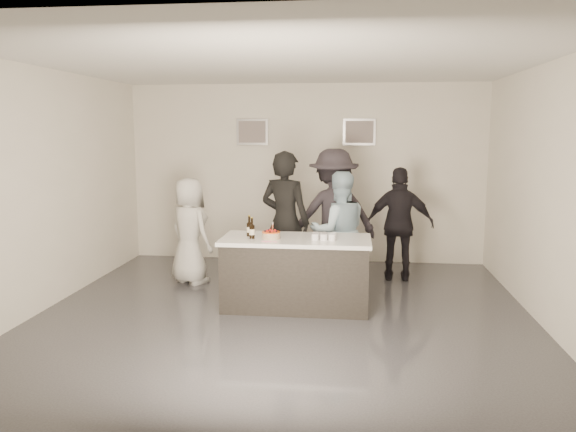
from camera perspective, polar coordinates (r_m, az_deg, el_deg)
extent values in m
plane|color=#3D3D42|center=(6.92, -0.49, -10.09)|extent=(6.00, 6.00, 0.00)
plane|color=white|center=(6.60, -0.53, 15.42)|extent=(6.00, 6.00, 0.00)
cube|color=silver|center=(9.56, 1.76, 4.34)|extent=(6.00, 0.04, 3.00)
cube|color=silver|center=(3.67, -6.41, -2.84)|extent=(6.00, 0.04, 3.00)
cube|color=silver|center=(7.58, -23.66, 2.45)|extent=(0.04, 6.00, 3.00)
cube|color=silver|center=(6.89, 25.09, 1.81)|extent=(0.04, 6.00, 3.00)
cube|color=#B2B2B7|center=(9.62, -3.64, 8.52)|extent=(0.54, 0.04, 0.44)
cube|color=#B2B2B7|center=(9.47, 7.25, 8.47)|extent=(0.54, 0.04, 0.44)
cube|color=white|center=(7.11, 0.81, -5.79)|extent=(1.86, 0.86, 0.90)
cylinder|color=#E35517|center=(6.95, -1.73, -2.00)|extent=(0.23, 0.23, 0.08)
cylinder|color=black|center=(7.11, -3.96, -1.03)|extent=(0.07, 0.07, 0.26)
cylinder|color=black|center=(6.94, -3.68, -1.26)|extent=(0.07, 0.07, 0.26)
cube|color=#C16F12|center=(6.91, 3.68, -2.07)|extent=(0.30, 0.19, 0.08)
cube|color=pink|center=(6.75, -1.71, -2.63)|extent=(0.24, 0.08, 0.01)
imported|color=black|center=(7.72, -0.29, -0.62)|extent=(0.83, 0.68, 1.96)
imported|color=#A8C9DC|center=(7.82, 5.20, -1.58)|extent=(0.94, 0.81, 1.67)
imported|color=silver|center=(8.31, -9.96, -1.50)|extent=(0.90, 0.84, 1.55)
imported|color=black|center=(8.50, 11.29, -0.82)|extent=(1.01, 0.47, 1.69)
imported|color=#27232A|center=(8.30, 4.64, 0.05)|extent=(1.40, 1.00, 1.97)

